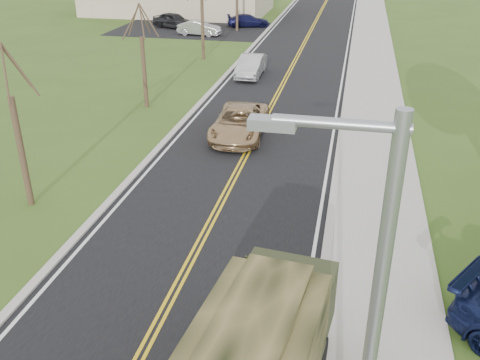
% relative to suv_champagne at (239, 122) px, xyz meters
% --- Properties ---
extents(road, '(8.00, 120.00, 0.01)m').
position_rel_suv_champagne_xyz_m(road, '(0.80, 21.43, -0.72)').
color(road, black).
rests_on(road, ground).
extents(curb_right, '(0.30, 120.00, 0.12)m').
position_rel_suv_champagne_xyz_m(curb_right, '(4.95, 21.43, -0.66)').
color(curb_right, '#9E998E').
rests_on(curb_right, ground).
extents(sidewalk_right, '(3.20, 120.00, 0.10)m').
position_rel_suv_champagne_xyz_m(sidewalk_right, '(6.70, 21.43, -0.67)').
color(sidewalk_right, '#9E998E').
rests_on(sidewalk_right, ground).
extents(curb_left, '(0.30, 120.00, 0.10)m').
position_rel_suv_champagne_xyz_m(curb_left, '(-3.35, 21.43, -0.67)').
color(curb_left, '#9E998E').
rests_on(curb_left, ground).
extents(bare_tree_a, '(1.93, 2.26, 6.08)m').
position_rel_suv_champagne_xyz_m(bare_tree_a, '(-6.20, -8.57, 1.90)').
color(bare_tree_a, '#38281C').
rests_on(bare_tree_a, ground).
extents(bare_tree_b, '(1.83, 2.14, 5.73)m').
position_rel_suv_champagne_xyz_m(bare_tree_b, '(-6.20, 3.43, 1.75)').
color(bare_tree_b, '#38281C').
rests_on(bare_tree_b, ground).
extents(bare_tree_c, '(2.04, 2.39, 6.42)m').
position_rel_suv_champagne_xyz_m(bare_tree_c, '(-6.20, 15.43, 2.05)').
color(bare_tree_c, '#38281C').
rests_on(bare_tree_c, ground).
extents(bare_tree_d, '(1.88, 2.20, 5.91)m').
position_rel_suv_champagne_xyz_m(bare_tree_d, '(-6.20, 27.43, 1.83)').
color(bare_tree_d, '#38281C').
rests_on(bare_tree_d, ground).
extents(suv_champagne, '(2.57, 5.28, 1.44)m').
position_rel_suv_champagne_xyz_m(suv_champagne, '(0.00, 0.00, 0.00)').
color(suv_champagne, tan).
rests_on(suv_champagne, ground).
extents(sedan_silver, '(1.52, 4.32, 1.42)m').
position_rel_suv_champagne_xyz_m(sedan_silver, '(-1.64, 11.29, -0.01)').
color(sedan_silver, '#B6B5BB').
rests_on(sedan_silver, ground).
extents(lot_car_dark, '(4.75, 3.15, 1.50)m').
position_rel_suv_champagne_xyz_m(lot_car_dark, '(-12.65, 27.55, 0.03)').
color(lot_car_dark, black).
rests_on(lot_car_dark, ground).
extents(lot_car_silver, '(4.12, 1.76, 1.32)m').
position_rel_suv_champagne_xyz_m(lot_car_silver, '(-9.14, 24.53, -0.06)').
color(lot_car_silver, '#A7A7AC').
rests_on(lot_car_silver, ground).
extents(lot_car_navy, '(4.50, 2.78, 1.22)m').
position_rel_suv_champagne_xyz_m(lot_car_navy, '(-5.59, 29.86, -0.11)').
color(lot_car_navy, '#0E0F33').
rests_on(lot_car_navy, ground).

